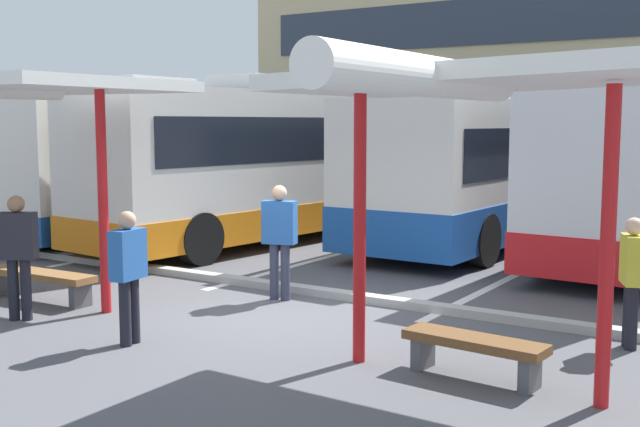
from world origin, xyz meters
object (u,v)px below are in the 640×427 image
coach_bus_1 (310,162)px  waiting_shelter_0 (18,91)px  waiting_shelter_1 (466,88)px  waiting_passenger_2 (632,274)px  bench_1 (474,348)px  waiting_passenger_3 (280,234)px  waiting_passenger_1 (18,248)px  coach_bus_2 (496,170)px  bench_0 (40,278)px  coach_bus_0 (183,157)px  waiting_passenger_0 (128,268)px

coach_bus_1 → waiting_shelter_0: size_ratio=2.57×
waiting_shelter_1 → waiting_passenger_2: size_ratio=2.74×
bench_1 → waiting_passenger_2: waiting_passenger_2 is taller
waiting_passenger_3 → waiting_shelter_1: bearing=-30.7°
coach_bus_1 → waiting_shelter_1: bearing=-49.0°
coach_bus_1 → waiting_passenger_1: coach_bus_1 is taller
waiting_passenger_1 → coach_bus_2: bearing=75.4°
coach_bus_2 → waiting_passenger_2: coach_bus_2 is taller
waiting_passenger_1 → waiting_passenger_2: bearing=22.8°
waiting_passenger_1 → bench_0: bearing=129.5°
coach_bus_0 → bench_1: (10.93, -7.57, -1.44)m
coach_bus_1 → waiting_passenger_1: size_ratio=7.47×
coach_bus_0 → waiting_passenger_1: coach_bus_0 is taller
coach_bus_0 → waiting_passenger_1: size_ratio=6.60×
coach_bus_0 → waiting_shelter_0: 9.01m
coach_bus_2 → bench_0: bearing=-109.8°
coach_bus_0 → waiting_passenger_2: coach_bus_0 is taller
coach_bus_0 → waiting_passenger_3: coach_bus_0 is taller
waiting_passenger_2 → waiting_shelter_0: bearing=-163.3°
coach_bus_2 → waiting_passenger_0: 10.71m
coach_bus_2 → waiting_passenger_1: 11.00m
coach_bus_2 → coach_bus_1: bearing=-160.0°
waiting_shelter_0 → bench_1: 7.38m
coach_bus_0 → waiting_passenger_0: (6.96, -8.59, -0.84)m
coach_bus_2 → waiting_shelter_1: (3.32, -10.03, 1.41)m
bench_0 → waiting_passenger_1: waiting_passenger_1 is taller
waiting_shelter_1 → bench_1: waiting_shelter_1 is taller
bench_0 → waiting_shelter_1: waiting_shelter_1 is taller
bench_0 → bench_1: (6.83, 0.08, -0.01)m
bench_1 → waiting_passenger_1: (-6.09, -0.98, 0.65)m
coach_bus_0 → bench_1: 13.38m
waiting_passenger_1 → waiting_passenger_2: waiting_passenger_1 is taller
coach_bus_1 → waiting_shelter_0: bearing=-86.1°
bench_0 → waiting_passenger_0: bearing=-18.1°
waiting_shelter_0 → waiting_passenger_3: waiting_shelter_0 is taller
waiting_shelter_0 → bench_1: bearing=2.8°
coach_bus_0 → coach_bus_1: 3.57m
coach_bus_0 → waiting_passenger_0: bearing=-51.0°
bench_0 → waiting_shelter_1: size_ratio=0.47×
waiting_passenger_0 → bench_1: bearing=14.3°
waiting_shelter_1 → waiting_shelter_0: bearing=179.6°
coach_bus_0 → waiting_passenger_0: 11.08m
coach_bus_2 → bench_1: bearing=-71.0°
coach_bus_1 → waiting_shelter_0: (0.58, -8.49, 1.39)m
waiting_passenger_0 → waiting_passenger_3: size_ratio=0.93×
coach_bus_1 → waiting_shelter_0: 8.63m
bench_0 → waiting_passenger_2: (7.96, 2.14, 0.54)m
waiting_passenger_2 → waiting_shelter_1: bearing=-114.9°
coach_bus_0 → waiting_passenger_1: 9.86m
coach_bus_2 → bench_1: coach_bus_2 is taller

